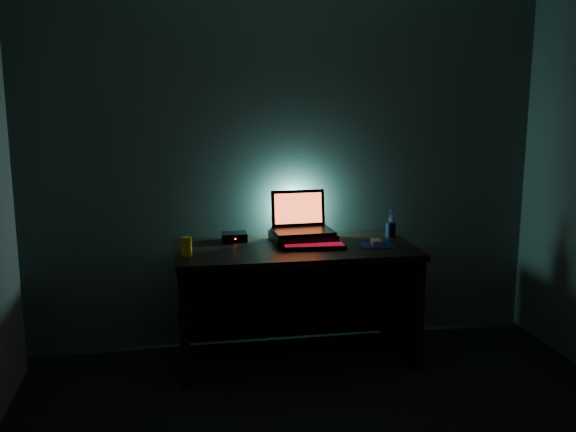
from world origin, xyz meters
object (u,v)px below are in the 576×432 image
Objects in this scene: keyboard at (314,246)px; pen_cup at (391,230)px; laptop at (301,222)px; router at (235,237)px; juice_glass at (187,246)px; mouse at (376,242)px.

pen_cup reaches higher than keyboard.
laptop reaches higher than router.
juice_glass is at bearing -133.15° from router.
router is at bearing 152.01° from keyboard.
pen_cup is at bearing -4.51° from laptop.
juice_glass reaches higher than pen_cup.
router reaches higher than mouse.
laptop is 4.09× the size of pen_cup.
juice_glass reaches higher than router.
laptop is 0.27m from keyboard.
keyboard is at bearing -84.45° from laptop.
laptop is 2.45× the size of router.
mouse is at bearing -16.92° from router.
laptop reaches higher than pen_cup.
router is (-0.47, 0.29, 0.01)m from keyboard.
juice_glass is (-1.19, -0.05, 0.04)m from mouse.
laptop reaches higher than mouse.
keyboard is at bearing -173.42° from mouse.
mouse is 0.92m from router.
keyboard is 0.41m from mouse.
keyboard is 0.55m from router.
pen_cup is 1.39m from juice_glass.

